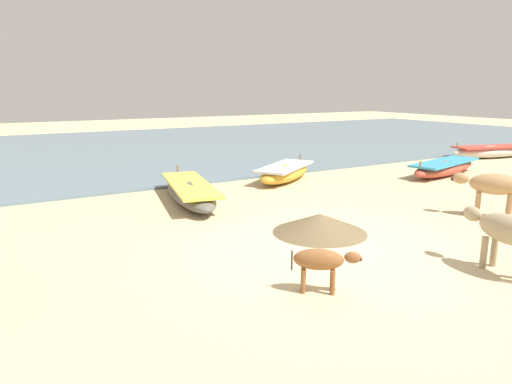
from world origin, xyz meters
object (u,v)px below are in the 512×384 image
object	(u,v)px
fishing_boat_4	(190,192)
cow_second_adult_tan	(493,186)
fishing_boat_3	(444,167)
calf_near_brown	(321,261)
fishing_boat_2	(490,151)
cow_adult_dun	(506,231)
fishing_boat_0	(285,172)

from	to	relation	value
fishing_boat_4	cow_second_adult_tan	world-z (taller)	cow_second_adult_tan
fishing_boat_3	calf_near_brown	size ratio (longest dim) A/B	4.42
fishing_boat_3	calf_near_brown	world-z (taller)	fishing_boat_3
fishing_boat_2	cow_second_adult_tan	distance (m)	10.70
fishing_boat_4	cow_adult_dun	distance (m)	7.68
fishing_boat_2	cow_adult_dun	size ratio (longest dim) A/B	2.53
fishing_boat_3	cow_adult_dun	bearing A→B (deg)	30.16
fishing_boat_3	fishing_boat_4	distance (m)	9.30
calf_near_brown	fishing_boat_3	bearing A→B (deg)	66.76
fishing_boat_4	cow_adult_dun	xyz separation A→B (m)	(2.52, -7.24, 0.45)
fishing_boat_4	fishing_boat_0	bearing A→B (deg)	-62.44
fishing_boat_0	cow_adult_dun	distance (m)	8.44
fishing_boat_3	fishing_boat_4	size ratio (longest dim) A/B	0.95
calf_near_brown	cow_second_adult_tan	world-z (taller)	cow_second_adult_tan
fishing_boat_2	fishing_boat_3	bearing A→B (deg)	32.96
cow_adult_dun	calf_near_brown	distance (m)	3.21
fishing_boat_3	fishing_boat_4	xyz separation A→B (m)	(-9.26, 0.90, 0.01)
fishing_boat_4	cow_second_adult_tan	size ratio (longest dim) A/B	2.96
fishing_boat_3	cow_adult_dun	world-z (taller)	cow_adult_dun
fishing_boat_3	fishing_boat_4	world-z (taller)	fishing_boat_4
fishing_boat_0	cow_second_adult_tan	world-z (taller)	cow_second_adult_tan
fishing_boat_2	calf_near_brown	distance (m)	16.66
cow_second_adult_tan	fishing_boat_3	bearing A→B (deg)	-76.96
fishing_boat_2	calf_near_brown	bearing A→B (deg)	40.13
calf_near_brown	fishing_boat_2	bearing A→B (deg)	63.22
fishing_boat_2	calf_near_brown	xyz separation A→B (m)	(-15.06, -7.13, 0.20)
fishing_boat_3	cow_second_adult_tan	size ratio (longest dim) A/B	2.81
cow_adult_dun	fishing_boat_3	bearing A→B (deg)	-39.80
fishing_boat_0	calf_near_brown	bearing A→B (deg)	-154.43
fishing_boat_3	cow_adult_dun	xyz separation A→B (m)	(-6.73, -6.34, 0.45)
fishing_boat_2	fishing_boat_3	world-z (taller)	fishing_boat_2
fishing_boat_4	fishing_boat_2	bearing A→B (deg)	-75.07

